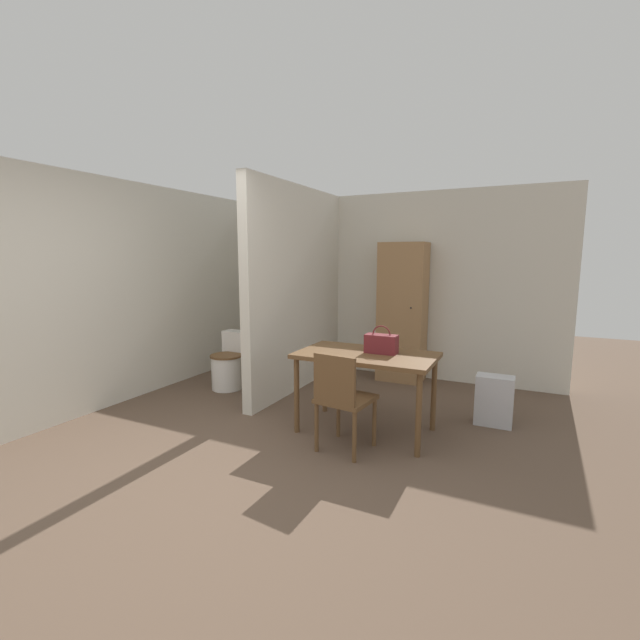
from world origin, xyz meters
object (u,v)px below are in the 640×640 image
(dining_table, at_px, (366,362))
(handbag, at_px, (381,344))
(wooden_chair, at_px, (342,397))
(wooden_cabinet, at_px, (402,312))
(toilet, at_px, (230,364))
(space_heater, at_px, (494,400))

(dining_table, distance_m, handbag, 0.22)
(wooden_chair, xyz_separation_m, handbag, (0.15, 0.57, 0.37))
(dining_table, distance_m, wooden_chair, 0.54)
(dining_table, distance_m, wooden_cabinet, 1.87)
(dining_table, bearing_deg, toilet, 165.01)
(wooden_chair, distance_m, wooden_cabinet, 2.39)
(handbag, distance_m, space_heater, 1.31)
(toilet, bearing_deg, space_heater, 3.07)
(wooden_cabinet, relative_size, space_heater, 3.70)
(dining_table, relative_size, wooden_cabinet, 0.69)
(wooden_chair, height_order, toilet, wooden_chair)
(dining_table, bearing_deg, handbag, 27.99)
(wooden_chair, bearing_deg, wooden_cabinet, 100.30)
(wooden_chair, relative_size, space_heater, 1.75)
(handbag, bearing_deg, space_heater, 33.72)
(wooden_cabinet, bearing_deg, dining_table, -84.87)
(dining_table, xyz_separation_m, space_heater, (1.09, 0.71, -0.43))
(handbag, bearing_deg, dining_table, -152.01)
(toilet, distance_m, wooden_cabinet, 2.35)
(handbag, xyz_separation_m, wooden_cabinet, (-0.29, 1.78, 0.07))
(handbag, relative_size, space_heater, 0.60)
(wooden_chair, distance_m, handbag, 0.69)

